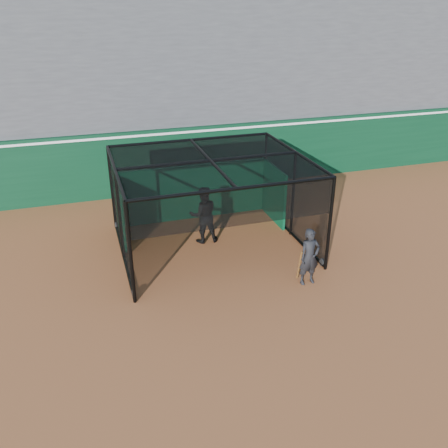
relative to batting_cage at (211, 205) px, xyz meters
name	(u,v)px	position (x,y,z in m)	size (l,w,h in m)	color
ground	(222,313)	(-0.72, -3.47, -1.36)	(120.00, 120.00, 0.00)	#95522B
outfield_wall	(157,160)	(-0.72, 5.03, -0.08)	(50.00, 0.50, 2.50)	#09341C
grandstand	(136,62)	(-0.72, 8.81, 3.11)	(50.00, 7.85, 8.95)	#4C4C4F
batting_cage	(211,205)	(0.00, 0.00, 0.00)	(5.43, 4.73, 2.74)	black
batter	(203,215)	(-0.13, 0.36, -0.46)	(0.88, 0.68, 1.81)	black
on_deck_player	(309,257)	(1.86, -2.83, -0.58)	(0.63, 0.44, 1.57)	black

